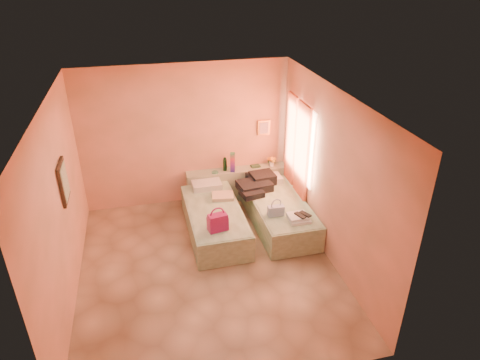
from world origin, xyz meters
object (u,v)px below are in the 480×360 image
object	(u,v)px
towel_stack	(299,218)
blue_handbag	(276,211)
flower_vase	(272,161)
headboard_ledge	(237,183)
water_bottle	(225,164)
magenta_handbag	(218,222)
bed_right	(279,213)
green_book	(255,166)
bed_left	(215,221)

from	to	relation	value
towel_stack	blue_handbag	bearing A→B (deg)	143.02
flower_vase	blue_handbag	world-z (taller)	flower_vase
headboard_ledge	towel_stack	distance (m)	1.98
water_bottle	magenta_handbag	distance (m)	1.89
bed_right	towel_stack	world-z (taller)	towel_stack
green_book	headboard_ledge	bearing A→B (deg)	177.20
headboard_ledge	bed_left	bearing A→B (deg)	-120.40
water_bottle	magenta_handbag	bearing A→B (deg)	-105.21
green_book	towel_stack	world-z (taller)	green_book
bed_left	towel_stack	distance (m)	1.53
headboard_ledge	bed_left	world-z (taller)	headboard_ledge
towel_stack	flower_vase	bearing A→B (deg)	87.68
headboard_ledge	bed_right	size ratio (longest dim) A/B	1.02
green_book	blue_handbag	size ratio (longest dim) A/B	0.65
bed_right	magenta_handbag	size ratio (longest dim) A/B	6.25
towel_stack	water_bottle	bearing A→B (deg)	115.57
bed_left	bed_right	world-z (taller)	same
bed_left	water_bottle	xyz separation A→B (m)	(0.44, 1.17, 0.53)
bed_right	blue_handbag	bearing A→B (deg)	-117.19
green_book	magenta_handbag	size ratio (longest dim) A/B	0.57
headboard_ledge	green_book	size ratio (longest dim) A/B	11.25
blue_handbag	water_bottle	bearing A→B (deg)	109.89
magenta_handbag	blue_handbag	size ratio (longest dim) A/B	1.14
bed_left	blue_handbag	bearing A→B (deg)	-24.67
green_book	flower_vase	distance (m)	0.35
bed_right	magenta_handbag	distance (m)	1.47
headboard_ledge	flower_vase	bearing A→B (deg)	-1.16
water_bottle	blue_handbag	world-z (taller)	water_bottle
bed_right	water_bottle	size ratio (longest dim) A/B	7.50
water_bottle	magenta_handbag	size ratio (longest dim) A/B	0.83
bed_left	water_bottle	size ratio (longest dim) A/B	7.50
bed_right	flower_vase	xyz separation A→B (m)	(0.20, 1.17, 0.52)
flower_vase	blue_handbag	bearing A→B (deg)	-104.37
headboard_ledge	bed_right	xyz separation A→B (m)	(0.52, -1.18, -0.08)
headboard_ledge	towel_stack	bearing A→B (deg)	-70.75
headboard_ledge	towel_stack	size ratio (longest dim) A/B	5.86
bed_left	flower_vase	distance (m)	1.89
headboard_ledge	bed_left	xyz separation A→B (m)	(-0.68, -1.16, -0.08)
water_bottle	green_book	world-z (taller)	water_bottle
bed_left	blue_handbag	world-z (taller)	blue_handbag
towel_stack	headboard_ledge	bearing A→B (deg)	109.25
flower_vase	towel_stack	xyz separation A→B (m)	(-0.07, -1.84, -0.22)
headboard_ledge	magenta_handbag	distance (m)	1.98
blue_handbag	bed_right	bearing A→B (deg)	64.25
bed_right	water_bottle	distance (m)	1.52
bed_left	blue_handbag	size ratio (longest dim) A/B	7.13
bed_right	magenta_handbag	bearing A→B (deg)	-154.40
headboard_ledge	flower_vase	xyz separation A→B (m)	(0.72, -0.01, 0.45)
flower_vase	towel_stack	size ratio (longest dim) A/B	0.70
flower_vase	water_bottle	bearing A→B (deg)	178.48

